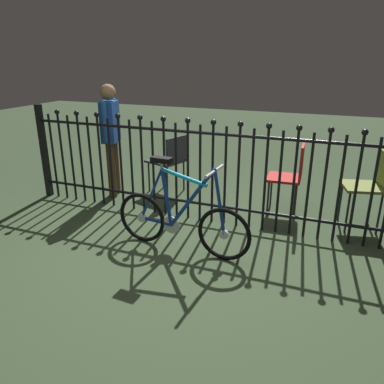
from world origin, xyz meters
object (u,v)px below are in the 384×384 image
at_px(chair_olive, 371,182).
at_px(chair_red, 291,173).
at_px(person_visitor, 111,132).
at_px(bicycle, 181,219).
at_px(chair_charcoal, 170,158).

height_order(chair_olive, chair_red, same).
relative_size(chair_olive, person_visitor, 0.58).
distance_m(bicycle, chair_olive, 2.12).
relative_size(bicycle, person_visitor, 0.96).
xyz_separation_m(chair_red, chair_charcoal, (-1.65, 0.16, -0.02)).
bearing_deg(chair_red, chair_olive, -6.22).
bearing_deg(bicycle, person_visitor, 143.04).
distance_m(chair_olive, person_visitor, 3.20).
xyz_separation_m(bicycle, chair_red, (0.86, 1.33, 0.19)).
distance_m(chair_red, chair_charcoal, 1.66).
distance_m(bicycle, chair_red, 1.59).
distance_m(chair_olive, chair_charcoal, 2.52).
xyz_separation_m(bicycle, chair_olive, (1.71, 1.24, 0.21)).
bearing_deg(chair_olive, chair_red, 173.78).
relative_size(bicycle, chair_charcoal, 1.76).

